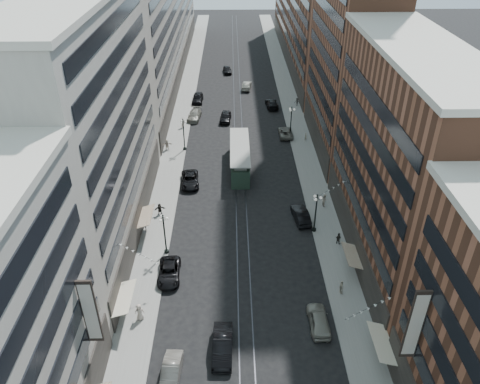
{
  "coord_description": "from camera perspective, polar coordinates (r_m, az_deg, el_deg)",
  "views": [
    {
      "loc": [
        -1.16,
        -15.74,
        36.5
      ],
      "look_at": [
        -0.25,
        33.75,
        5.0
      ],
      "focal_mm": 35.0,
      "sensor_mm": 36.0,
      "label": 1
    }
  ],
  "objects": [
    {
      "name": "ground",
      "position": [
        84.09,
        -0.16,
        6.74
      ],
      "size": [
        220.0,
        220.0,
        0.0
      ],
      "primitive_type": "plane",
      "color": "black",
      "rests_on": "ground"
    },
    {
      "name": "car_5",
      "position": [
        46.08,
        -2.15,
        -18.2
      ],
      "size": [
        1.94,
        5.32,
        1.74
      ],
      "primitive_type": "imported",
      "rotation": [
        0.0,
        0.0,
        -0.02
      ],
      "color": "black",
      "rests_on": "ground"
    },
    {
      "name": "building_east_mid",
      "position": [
        53.32,
        19.02,
        3.22
      ],
      "size": [
        8.0,
        30.0,
        24.0
      ],
      "primitive_type": "cube",
      "color": "brown",
      "rests_on": "ground"
    },
    {
      "name": "building_east_far",
      "position": [
        124.53,
        7.86,
        20.85
      ],
      "size": [
        8.0,
        72.0,
        24.0
      ],
      "primitive_type": "cube",
      "color": "brown",
      "rests_on": "ground"
    },
    {
      "name": "pedestrian_7",
      "position": [
        58.89,
        11.89,
        -5.53
      ],
      "size": [
        0.84,
        0.75,
        1.53
      ],
      "primitive_type": "imported",
      "rotation": [
        0.0,
        0.0,
        2.54
      ],
      "color": "black",
      "rests_on": "sidewalk_east"
    },
    {
      "name": "car_7",
      "position": [
        69.83,
        -6.12,
        1.49
      ],
      "size": [
        3.01,
        5.68,
        1.52
      ],
      "primitive_type": "imported",
      "rotation": [
        0.0,
        0.0,
        0.09
      ],
      "color": "black",
      "rests_on": "ground"
    },
    {
      "name": "streetcar",
      "position": [
        73.42,
        -0.03,
        4.2
      ],
      "size": [
        2.99,
        13.51,
        3.74
      ],
      "color": "#263C2E",
      "rests_on": "ground"
    },
    {
      "name": "pedestrian_extra_2",
      "position": [
        79.91,
        -8.88,
        5.72
      ],
      "size": [
        1.71,
        1.09,
        1.78
      ],
      "primitive_type": "imported",
      "rotation": [
        0.0,
        0.0,
        0.4
      ],
      "color": "#AB9C8D",
      "rests_on": "sidewalk_west"
    },
    {
      "name": "pedestrian_9",
      "position": [
        97.37,
        6.98,
        10.84
      ],
      "size": [
        1.17,
        0.76,
        1.68
      ],
      "primitive_type": "imported",
      "rotation": [
        0.0,
        0.0,
        -0.32
      ],
      "color": "black",
      "rests_on": "sidewalk_east"
    },
    {
      "name": "car_12",
      "position": [
        96.64,
        3.89,
        10.72
      ],
      "size": [
        2.66,
        5.68,
        1.6
      ],
      "primitive_type": "imported",
      "rotation": [
        0.0,
        0.0,
        3.22
      ],
      "color": "black",
      "rests_on": "ground"
    },
    {
      "name": "car_8",
      "position": [
        91.32,
        -5.6,
        9.3
      ],
      "size": [
        2.85,
        5.74,
        1.6
      ],
      "primitive_type": "imported",
      "rotation": [
        0.0,
        0.0,
        -0.11
      ],
      "color": "gray",
      "rests_on": "ground"
    },
    {
      "name": "sidewalk_east",
      "position": [
        93.95,
        6.55,
        9.44
      ],
      "size": [
        4.0,
        180.0,
        0.15
      ],
      "primitive_type": "cube",
      "color": "gray",
      "rests_on": "ground"
    },
    {
      "name": "pedestrian_8",
      "position": [
        82.86,
        7.99,
        6.7
      ],
      "size": [
        0.66,
        0.62,
        1.52
      ],
      "primitive_type": "imported",
      "rotation": [
        0.0,
        0.0,
        3.76
      ],
      "color": "#AEA590",
      "rests_on": "sidewalk_east"
    },
    {
      "name": "car_14",
      "position": [
        106.28,
        0.84,
        12.85
      ],
      "size": [
        2.36,
        5.15,
        1.64
      ],
      "primitive_type": "imported",
      "rotation": [
        0.0,
        0.0,
        3.01
      ],
      "color": "gray",
      "rests_on": "ground"
    },
    {
      "name": "pedestrian_1",
      "position": [
        49.51,
        -12.14,
        -14.1
      ],
      "size": [
        0.98,
        0.59,
        1.93
      ],
      "primitive_type": "imported",
      "rotation": [
        0.0,
        0.0,
        3.22
      ],
      "color": "#B3A495",
      "rests_on": "sidewalk_west"
    },
    {
      "name": "lamppost_se_mid",
      "position": [
        83.43,
        6.24,
        8.67
      ],
      "size": [
        1.03,
        1.14,
        5.52
      ],
      "color": "black",
      "rests_on": "sidewalk_east"
    },
    {
      "name": "car_extra_0",
      "position": [
        116.94,
        -1.57,
        14.67
      ],
      "size": [
        2.29,
        4.75,
        1.56
      ],
      "primitive_type": "imported",
      "rotation": [
        0.0,
        0.0,
        0.1
      ],
      "color": "black",
      "rests_on": "ground"
    },
    {
      "name": "car_13",
      "position": [
        90.09,
        -1.78,
        9.14
      ],
      "size": [
        2.4,
        5.12,
        1.7
      ],
      "primitive_type": "imported",
      "rotation": [
        0.0,
        0.0,
        -0.08
      ],
      "color": "black",
      "rests_on": "ground"
    },
    {
      "name": "car_11",
      "position": [
        84.5,
        5.58,
        7.25
      ],
      "size": [
        2.36,
        5.11,
        1.42
      ],
      "primitive_type": "imported",
      "rotation": [
        0.0,
        0.0,
        3.14
      ],
      "color": "slate",
      "rests_on": "ground"
    },
    {
      "name": "pedestrian_6",
      "position": [
        87.67,
        -6.99,
        8.38
      ],
      "size": [
        1.08,
        0.51,
        1.82
      ],
      "primitive_type": "imported",
      "rotation": [
        0.0,
        0.0,
        3.17
      ],
      "color": "#A39587",
      "rests_on": "sidewalk_west"
    },
    {
      "name": "rail_east",
      "position": [
        93.2,
        0.17,
        9.42
      ],
      "size": [
        0.12,
        180.0,
        0.02
      ],
      "primitive_type": "cube",
      "color": "#2D2D33",
      "rests_on": "ground"
    },
    {
      "name": "building_west_mid",
      "position": [
        55.97,
        -17.54,
        7.21
      ],
      "size": [
        8.0,
        36.0,
        28.0
      ],
      "primitive_type": "cube",
      "color": "#A19A8F",
      "rests_on": "ground"
    },
    {
      "name": "lamppost_sw_far",
      "position": [
        55.62,
        -9.19,
        -4.93
      ],
      "size": [
        1.03,
        1.14,
        5.52
      ],
      "color": "black",
      "rests_on": "sidewalk_west"
    },
    {
      "name": "lamppost_se_far",
      "position": [
        59.18,
        9.22,
        -2.37
      ],
      "size": [
        1.03,
        1.14,
        5.52
      ],
      "color": "black",
      "rests_on": "sidewalk_east"
    },
    {
      "name": "pedestrian_5",
      "position": [
        63.57,
        -9.76,
        -2.05
      ],
      "size": [
        1.57,
        0.85,
        1.63
      ],
      "primitive_type": "imported",
      "rotation": [
        0.0,
        0.0,
        0.29
      ],
      "color": "black",
      "rests_on": "sidewalk_west"
    },
    {
      "name": "car_2",
      "position": [
        53.83,
        -8.64,
        -9.63
      ],
      "size": [
        2.61,
        5.32,
        1.45
      ],
      "primitive_type": "imported",
      "rotation": [
        0.0,
        0.0,
        0.04
      ],
      "color": "black",
      "rests_on": "ground"
    },
    {
      "name": "sidewalk_west",
      "position": [
        93.68,
        -7.1,
        9.34
      ],
      "size": [
        4.0,
        180.0,
        0.15
      ],
      "primitive_type": "cube",
      "color": "gray",
      "rests_on": "ground"
    },
    {
      "name": "pedestrian_4",
      "position": [
        52.29,
        12.25,
        -11.26
      ],
      "size": [
        0.48,
        0.99,
        1.65
      ],
      "primitive_type": "imported",
      "rotation": [
        0.0,
        0.0,
        1.61
      ],
      "color": "#B3AA94",
      "rests_on": "sidewalk_east"
    },
    {
      "name": "car_4",
      "position": [
        48.81,
        9.57,
        -15.11
      ],
      "size": [
        1.97,
        4.8,
        1.63
      ],
      "primitive_type": "imported",
      "rotation": [
        0.0,
        0.0,
        3.15
      ],
      "color": "gray",
      "rests_on": "ground"
    },
    {
      "name": "pedestrian_2",
      "position": [
        60.94,
        -11.6,
        -3.93
      ],
      "size": [
        0.94,
        0.73,
        1.7
      ],
      "primitive_type": "imported",
      "rotation": [
        0.0,
        0.0,
        -0.38
      ],
      "color": "black",
      "rests_on": "sidewalk_west"
    },
    {
      "name": "rail_west",
      "position": [
        93.18,
        -0.7,
        9.41
      ],
      "size": [
        0.12,
        180.0,
        0.02
      ],
      "primitive_type": "cube",
      "color": "#2D2D33",
      "rests_on": "ground"
    },
    {
      "name": "building_east_tower",
      "position": [
        75.61,
        13.69,
        19.8
      ],
      "size": [
        8.0,
        26.0,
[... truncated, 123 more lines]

